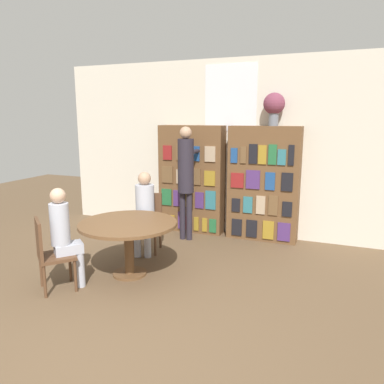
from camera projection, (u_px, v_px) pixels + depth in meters
The scene contains 11 objects.
ground_plane at pixel (103, 353), 3.28m from camera, with size 16.00×16.00×0.00m, color brown.
wall_back at pixel (230, 148), 6.48m from camera, with size 6.40×0.07×3.00m.
bookshelf_left at pixel (192, 179), 6.65m from camera, with size 1.16×0.34×1.89m.
bookshelf_right at pixel (263, 184), 6.18m from camera, with size 1.16×0.34×1.89m.
flower_vase at pixel (274, 105), 5.89m from camera, with size 0.34×0.34×0.52m.
reading_table at pixel (128, 231), 4.80m from camera, with size 1.26×1.26×0.71m.
chair_near_camera at pixel (49, 251), 4.38m from camera, with size 0.56×0.56×0.88m.
chair_left_side at pixel (148, 219), 5.76m from camera, with size 0.48×0.48×0.88m.
seated_reader_left at pixel (144, 208), 5.54m from camera, with size 0.35×0.41×1.24m.
seated_reader_right at pixel (65, 233), 4.42m from camera, with size 0.38×0.39×1.23m.
librarian_standing at pixel (186, 172), 6.12m from camera, with size 0.26×0.53×1.88m.
Camera 1 is at (1.82, -2.43, 2.03)m, focal length 35.00 mm.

